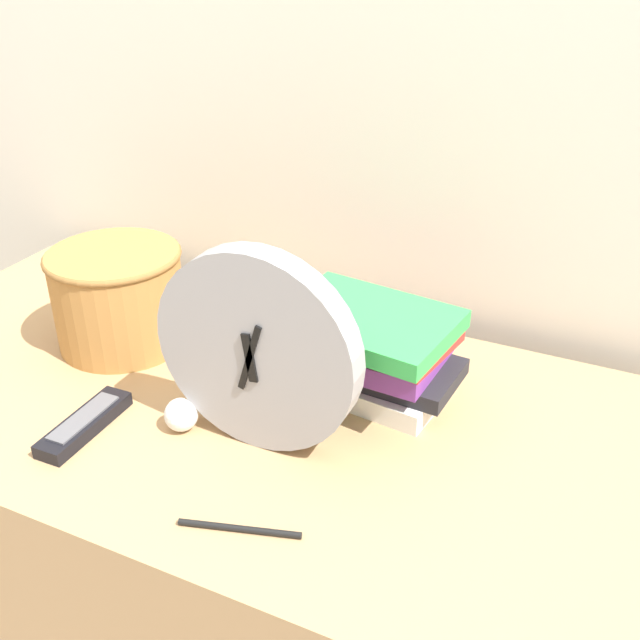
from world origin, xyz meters
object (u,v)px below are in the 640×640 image
tv_remote (85,424)px  crumpled_paper_ball (181,415)px  basket (118,295)px  pen (240,529)px  desk_clock (257,351)px  book_stack (372,348)px

tv_remote → crumpled_paper_ball: bearing=26.6°
basket → pen: bearing=-36.6°
basket → crumpled_paper_ball: basket is taller
desk_clock → crumpled_paper_ball: 0.16m
basket → pen: (0.40, -0.30, -0.08)m
desk_clock → crumpled_paper_ball: (-0.11, -0.03, -0.12)m
book_stack → basket: size_ratio=1.22×
basket → tv_remote: 0.26m
desk_clock → book_stack: 0.21m
book_stack → crumpled_paper_ball: size_ratio=5.60×
basket → tv_remote: size_ratio=1.37×
book_stack → tv_remote: 0.42m
desk_clock → book_stack: desk_clock is taller
tv_remote → basket: bearing=115.5°
basket → tv_remote: basket is taller
desk_clock → crumpled_paper_ball: bearing=-167.2°
desk_clock → tv_remote: bearing=-159.7°
tv_remote → crumpled_paper_ball: crumpled_paper_ball is taller
crumpled_paper_ball → book_stack: bearing=44.4°
book_stack → tv_remote: bearing=-141.3°
desk_clock → tv_remote: 0.28m
desk_clock → pen: bearing=-69.1°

